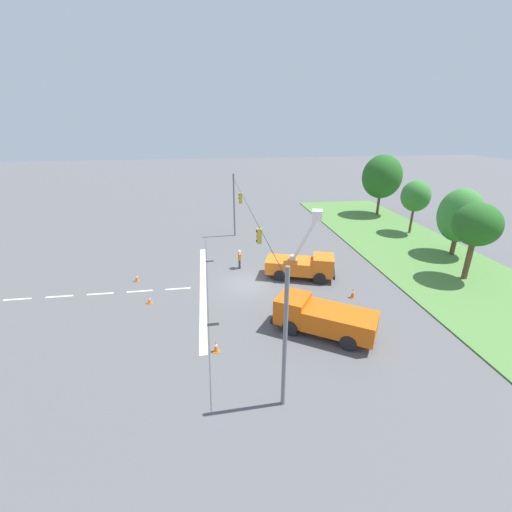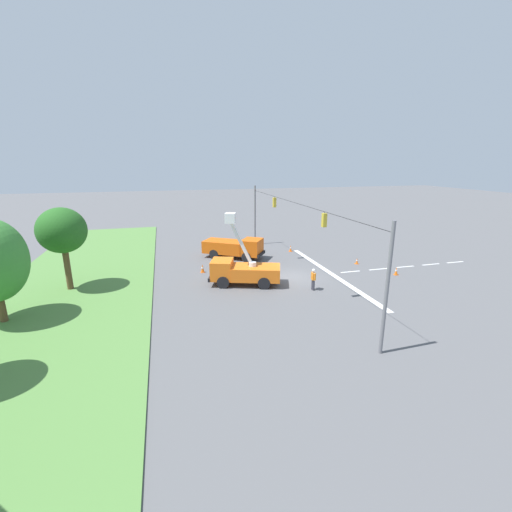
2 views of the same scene
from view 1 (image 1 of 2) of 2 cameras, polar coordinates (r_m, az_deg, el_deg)
name	(u,v)px [view 1 (image 1 of 2)]	position (r m, az deg, el deg)	size (l,w,h in m)	color
ground_plane	(249,284)	(28.51, -1.22, -4.70)	(200.00, 200.00, 0.00)	#565659
grass_verge	(447,271)	(35.32, 29.17, -2.14)	(56.00, 12.00, 0.10)	#517F3D
lane_markings	(185,288)	(28.42, -11.82, -5.28)	(17.60, 15.25, 0.01)	silver
signal_gantry	(248,235)	(26.89, -1.30, 3.44)	(26.20, 0.33, 7.20)	slate
tree_far_west	(382,177)	(51.36, 20.26, 12.30)	(5.15, 5.37, 8.37)	brown
tree_west	(416,196)	(44.04, 25.06, 9.02)	(3.53, 3.15, 6.29)	brown
tree_centre	(460,216)	(38.61, 30.89, 5.81)	(4.35, 3.95, 6.73)	brown
tree_east	(477,225)	(32.88, 32.91, 4.35)	(3.76, 3.59, 6.61)	brown
utility_truck_bucket_lift	(303,264)	(29.43, 7.76, -1.29)	(3.99, 6.24, 5.99)	orange
utility_truck_support_near	(322,317)	(22.23, 11.02, -9.92)	(5.47, 6.59, 2.16)	#D6560F
road_worker	(239,258)	(31.14, -2.77, -0.34)	(0.65, 0.26, 1.77)	#383842
traffic_cone_foreground_left	(216,346)	(20.84, -6.71, -14.72)	(0.36, 0.36, 0.74)	orange
traffic_cone_foreground_right	(149,300)	(26.72, -17.35, -6.97)	(0.36, 0.36, 0.63)	orange
traffic_cone_mid_left	(353,293)	(27.31, 15.86, -5.92)	(0.36, 0.36, 0.80)	orange
traffic_cone_mid_right	(137,277)	(30.52, -19.28, -3.38)	(0.36, 0.36, 0.75)	orange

